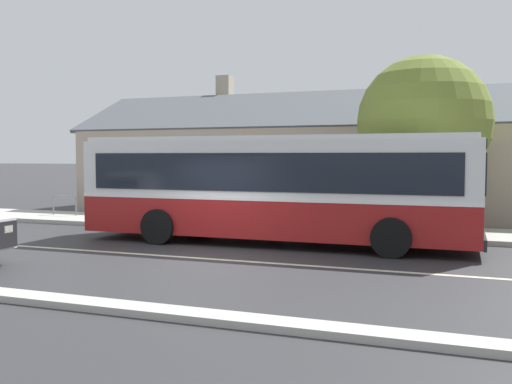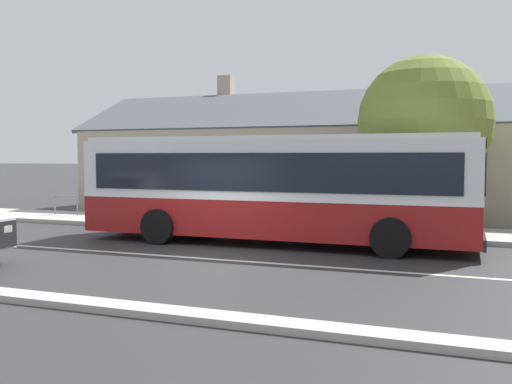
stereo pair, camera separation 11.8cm
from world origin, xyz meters
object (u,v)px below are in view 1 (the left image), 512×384
object	(u,v)px
street_tree_primary	(424,122)
transit_bus	(275,186)
bike_rack	(64,202)
bench_down_street	(259,212)
bench_by_building	(140,208)

from	to	relation	value
street_tree_primary	transit_bus	bearing A→B (deg)	-132.62
street_tree_primary	bike_rack	distance (m)	14.05
transit_bus	bench_down_street	xyz separation A→B (m)	(-1.57, 2.96, -1.06)
bench_by_building	bench_down_street	distance (m)	4.66
bench_by_building	bike_rack	xyz separation A→B (m)	(-3.73, 0.38, 0.11)
bench_down_street	bike_rack	distance (m)	8.39
street_tree_primary	bike_rack	xyz separation A→B (m)	(-13.72, -0.83, -2.92)
transit_bus	bench_by_building	world-z (taller)	transit_bus
transit_bus	bike_rack	size ratio (longest dim) A/B	9.63
bench_by_building	street_tree_primary	distance (m)	10.51
transit_bus	bench_by_building	bearing A→B (deg)	155.09
transit_bus	street_tree_primary	xyz separation A→B (m)	(3.77, 4.09, 1.96)
bench_down_street	bench_by_building	bearing A→B (deg)	-179.14
bench_down_street	street_tree_primary	size ratio (longest dim) A/B	0.33
bench_down_street	street_tree_primary	bearing A→B (deg)	11.98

